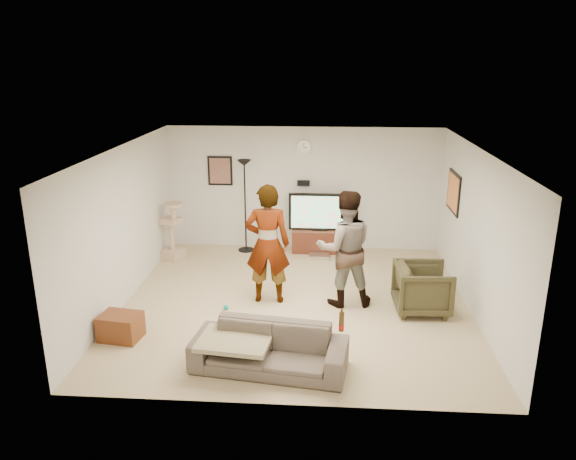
# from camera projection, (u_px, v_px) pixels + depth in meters

# --- Properties ---
(floor) EXTENTS (5.50, 5.50, 0.02)m
(floor) POSITION_uv_depth(u_px,v_px,m) (296.00, 303.00, 8.92)
(floor) COLOR #CBAE8F
(floor) RESTS_ON ground
(ceiling) EXTENTS (5.50, 5.50, 0.02)m
(ceiling) POSITION_uv_depth(u_px,v_px,m) (297.00, 148.00, 8.16)
(ceiling) COLOR silver
(ceiling) RESTS_ON wall_back
(wall_back) EXTENTS (5.50, 0.04, 2.50)m
(wall_back) POSITION_uv_depth(u_px,v_px,m) (304.00, 189.00, 11.16)
(wall_back) COLOR silver
(wall_back) RESTS_ON floor
(wall_front) EXTENTS (5.50, 0.04, 2.50)m
(wall_front) POSITION_uv_depth(u_px,v_px,m) (282.00, 305.00, 5.93)
(wall_front) COLOR silver
(wall_front) RESTS_ON floor
(wall_left) EXTENTS (0.04, 5.50, 2.50)m
(wall_left) POSITION_uv_depth(u_px,v_px,m) (124.00, 226.00, 8.72)
(wall_left) COLOR silver
(wall_left) RESTS_ON floor
(wall_right) EXTENTS (0.04, 5.50, 2.50)m
(wall_right) POSITION_uv_depth(u_px,v_px,m) (476.00, 233.00, 8.36)
(wall_right) COLOR silver
(wall_right) RESTS_ON floor
(wall_clock) EXTENTS (0.26, 0.04, 0.26)m
(wall_clock) POSITION_uv_depth(u_px,v_px,m) (304.00, 147.00, 10.87)
(wall_clock) COLOR white
(wall_clock) RESTS_ON wall_back
(wall_speaker) EXTENTS (0.25, 0.10, 0.10)m
(wall_speaker) POSITION_uv_depth(u_px,v_px,m) (303.00, 183.00, 11.06)
(wall_speaker) COLOR black
(wall_speaker) RESTS_ON wall_back
(picture_back) EXTENTS (0.42, 0.03, 0.52)m
(picture_back) POSITION_uv_depth(u_px,v_px,m) (220.00, 171.00, 11.14)
(picture_back) COLOR brown
(picture_back) RESTS_ON wall_back
(picture_right) EXTENTS (0.03, 0.78, 0.62)m
(picture_right) POSITION_uv_depth(u_px,v_px,m) (453.00, 192.00, 9.81)
(picture_right) COLOR #F77F40
(picture_right) RESTS_ON wall_right
(tv_stand) EXTENTS (1.11, 0.45, 0.46)m
(tv_stand) POSITION_uv_depth(u_px,v_px,m) (320.00, 240.00, 11.21)
(tv_stand) COLOR #471F14
(tv_stand) RESTS_ON floor
(console_box) EXTENTS (0.40, 0.30, 0.07)m
(console_box) POSITION_uv_depth(u_px,v_px,m) (319.00, 256.00, 10.89)
(console_box) COLOR silver
(console_box) RESTS_ON floor
(tv) EXTENTS (1.26, 0.08, 0.75)m
(tv) POSITION_uv_depth(u_px,v_px,m) (320.00, 212.00, 11.03)
(tv) COLOR black
(tv) RESTS_ON tv_stand
(tv_screen) EXTENTS (1.16, 0.01, 0.66)m
(tv_screen) POSITION_uv_depth(u_px,v_px,m) (320.00, 212.00, 10.98)
(tv_screen) COLOR #2CF59A
(tv_screen) RESTS_ON tv
(floor_lamp) EXTENTS (0.32, 0.32, 1.88)m
(floor_lamp) POSITION_uv_depth(u_px,v_px,m) (245.00, 206.00, 11.04)
(floor_lamp) COLOR black
(floor_lamp) RESTS_ON floor
(cat_tree) EXTENTS (0.48, 0.48, 1.16)m
(cat_tree) POSITION_uv_depth(u_px,v_px,m) (171.00, 231.00, 10.66)
(cat_tree) COLOR tan
(cat_tree) RESTS_ON floor
(person_left) EXTENTS (0.73, 0.49, 1.95)m
(person_left) POSITION_uv_depth(u_px,v_px,m) (268.00, 244.00, 8.71)
(person_left) COLOR gray
(person_left) RESTS_ON floor
(person_right) EXTENTS (1.00, 0.83, 1.87)m
(person_right) POSITION_uv_depth(u_px,v_px,m) (345.00, 249.00, 8.62)
(person_right) COLOR #315189
(person_right) RESTS_ON floor
(sofa) EXTENTS (2.04, 1.03, 0.57)m
(sofa) POSITION_uv_depth(u_px,v_px,m) (269.00, 349.00, 6.95)
(sofa) COLOR brown
(sofa) RESTS_ON floor
(throw_blanket) EXTENTS (0.98, 0.81, 0.06)m
(throw_blanket) POSITION_uv_depth(u_px,v_px,m) (235.00, 340.00, 6.95)
(throw_blanket) COLOR tan
(throw_blanket) RESTS_ON sofa
(beer_bottle) EXTENTS (0.06, 0.06, 0.25)m
(beer_bottle) POSITION_uv_depth(u_px,v_px,m) (341.00, 322.00, 6.76)
(beer_bottle) COLOR #412B0F
(beer_bottle) RESTS_ON sofa
(armchair) EXTENTS (0.87, 0.84, 0.76)m
(armchair) POSITION_uv_depth(u_px,v_px,m) (422.00, 289.00, 8.52)
(armchair) COLOR #37341F
(armchair) RESTS_ON floor
(side_table) EXTENTS (0.61, 0.49, 0.37)m
(side_table) POSITION_uv_depth(u_px,v_px,m) (121.00, 327.00, 7.73)
(side_table) COLOR #572A13
(side_table) RESTS_ON floor
(toy_ball) EXTENTS (0.08, 0.08, 0.08)m
(toy_ball) POSITION_uv_depth(u_px,v_px,m) (226.00, 307.00, 8.65)
(toy_ball) COLOR teal
(toy_ball) RESTS_ON floor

